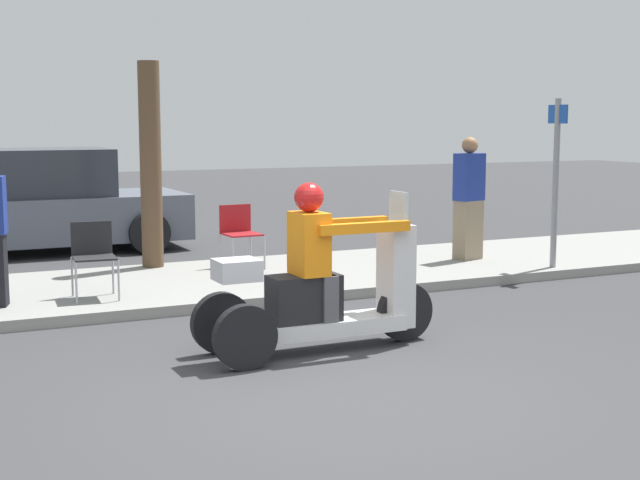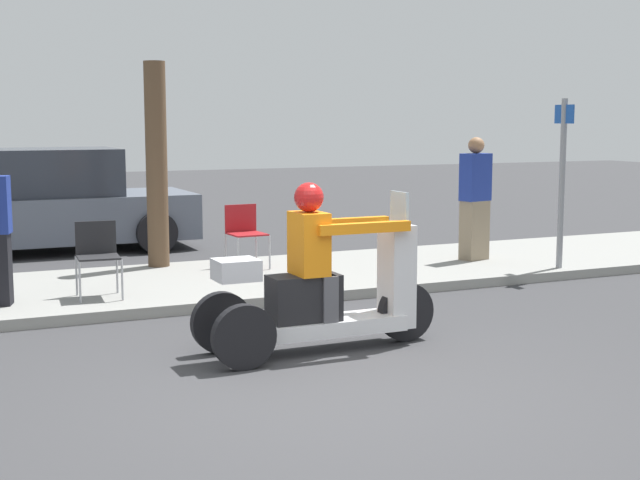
# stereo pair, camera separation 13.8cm
# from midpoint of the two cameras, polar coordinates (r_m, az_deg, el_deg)

# --- Properties ---
(ground_plane) EXTENTS (60.00, 60.00, 0.00)m
(ground_plane) POSITION_cam_midpoint_polar(r_m,az_deg,el_deg) (6.69, 1.67, -10.09)
(ground_plane) COLOR #38383A
(sidewalk_strip) EXTENTS (28.00, 2.80, 0.12)m
(sidewalk_strip) POSITION_cam_midpoint_polar(r_m,az_deg,el_deg) (10.87, -9.09, -2.92)
(sidewalk_strip) COLOR gray
(sidewalk_strip) RESTS_ON ground
(motorcycle_trike) EXTENTS (2.24, 0.69, 1.51)m
(motorcycle_trike) POSITION_cam_midpoint_polar(r_m,az_deg,el_deg) (7.89, 0.57, -3.25)
(motorcycle_trike) COLOR black
(motorcycle_trike) RESTS_ON ground
(spectator_end_of_line) EXTENTS (0.45, 0.32, 1.69)m
(spectator_end_of_line) POSITION_cam_midpoint_polar(r_m,az_deg,el_deg) (12.49, 10.20, 2.48)
(spectator_end_of_line) COLOR gray
(spectator_end_of_line) RESTS_ON sidewalk_strip
(folding_chair_set_back) EXTENTS (0.49, 0.49, 0.82)m
(folding_chair_set_back) POSITION_cam_midpoint_polar(r_m,az_deg,el_deg) (11.71, -4.53, 0.70)
(folding_chair_set_back) COLOR #A5A8AD
(folding_chair_set_back) RESTS_ON sidewalk_strip
(folding_chair_curbside) EXTENTS (0.50, 0.50, 0.82)m
(folding_chair_curbside) POSITION_cam_midpoint_polar(r_m,az_deg,el_deg) (10.01, -13.69, -0.68)
(folding_chair_curbside) COLOR #A5A8AD
(folding_chair_curbside) RESTS_ON sidewalk_strip
(parked_car_lot_right) EXTENTS (4.25, 2.05, 1.61)m
(parked_car_lot_right) POSITION_cam_midpoint_polar(r_m,az_deg,el_deg) (14.54, -16.63, 2.26)
(parked_car_lot_right) COLOR slate
(parked_car_lot_right) RESTS_ON ground
(tree_trunk) EXTENTS (0.28, 0.28, 2.68)m
(tree_trunk) POSITION_cam_midpoint_polar(r_m,az_deg,el_deg) (11.87, -10.09, 4.75)
(tree_trunk) COLOR brown
(tree_trunk) RESTS_ON sidewalk_strip
(street_sign) EXTENTS (0.08, 0.36, 2.20)m
(street_sign) POSITION_cam_midpoint_polar(r_m,az_deg,el_deg) (11.99, 15.56, 3.93)
(street_sign) COLOR gray
(street_sign) RESTS_ON sidewalk_strip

